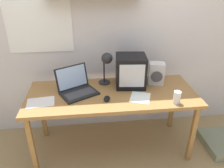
{
  "coord_description": "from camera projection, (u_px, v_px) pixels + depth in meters",
  "views": [
    {
      "loc": [
        -0.22,
        -1.96,
        1.83
      ],
      "look_at": [
        0.0,
        0.0,
        0.82
      ],
      "focal_mm": 35.0,
      "sensor_mm": 36.0,
      "label": 1
    }
  ],
  "objects": [
    {
      "name": "printed_handout",
      "position": [
        140.0,
        98.0,
        2.17
      ],
      "size": [
        0.25,
        0.27,
        0.0
      ],
      "rotation": [
        0.0,
        0.0,
        -0.35
      ],
      "color": "silver",
      "rests_on": "corner_desk"
    },
    {
      "name": "back_wall",
      "position": [
        107.0,
        25.0,
        2.42
      ],
      "size": [
        5.6,
        0.24,
        2.6
      ],
      "color": "silver",
      "rests_on": "ground_plane"
    },
    {
      "name": "loose_paper_near_monitor",
      "position": [
        41.0,
        102.0,
        2.09
      ],
      "size": [
        0.28,
        0.22,
        0.0
      ],
      "rotation": [
        0.0,
        0.0,
        0.12
      ],
      "color": "white",
      "rests_on": "corner_desk"
    },
    {
      "name": "corner_desk",
      "position": [
        112.0,
        97.0,
        2.29
      ],
      "size": [
        1.74,
        0.71,
        0.72
      ],
      "color": "olive",
      "rests_on": "ground_plane"
    },
    {
      "name": "desk_lamp",
      "position": [
        106.0,
        62.0,
        2.29
      ],
      "size": [
        0.15,
        0.19,
        0.38
      ],
      "rotation": [
        0.0,
        0.0,
        0.4
      ],
      "color": "#232326",
      "rests_on": "corner_desk"
    },
    {
      "name": "laptop",
      "position": [
        76.0,
        86.0,
        2.25
      ],
      "size": [
        0.45,
        0.43,
        0.25
      ],
      "rotation": [
        0.0,
        0.0,
        0.5
      ],
      "color": "black",
      "rests_on": "corner_desk"
    },
    {
      "name": "crt_monitor",
      "position": [
        131.0,
        71.0,
        2.33
      ],
      "size": [
        0.34,
        0.32,
        0.34
      ],
      "rotation": [
        0.0,
        0.0,
        -0.09
      ],
      "color": "black",
      "rests_on": "corner_desk"
    },
    {
      "name": "computer_mouse",
      "position": [
        107.0,
        99.0,
        2.12
      ],
      "size": [
        0.08,
        0.12,
        0.03
      ],
      "rotation": [
        0.0,
        0.0,
        -0.23
      ],
      "color": "black",
      "rests_on": "corner_desk"
    },
    {
      "name": "floor_cushion",
      "position": [
        224.0,
        143.0,
        2.57
      ],
      "size": [
        0.48,
        0.48,
        0.09
      ],
      "color": "gray",
      "rests_on": "ground_plane"
    },
    {
      "name": "juice_glass",
      "position": [
        177.0,
        98.0,
        2.05
      ],
      "size": [
        0.07,
        0.07,
        0.12
      ],
      "color": "white",
      "rests_on": "corner_desk"
    },
    {
      "name": "space_heater",
      "position": [
        156.0,
        73.0,
        2.4
      ],
      "size": [
        0.19,
        0.16,
        0.24
      ],
      "rotation": [
        0.0,
        0.0,
        -0.23
      ],
      "color": "silver",
      "rests_on": "corner_desk"
    },
    {
      "name": "ground_plane",
      "position": [
        112.0,
        146.0,
        2.59
      ],
      "size": [
        12.0,
        12.0,
        0.0
      ],
      "primitive_type": "plane",
      "color": "#A18558"
    }
  ]
}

